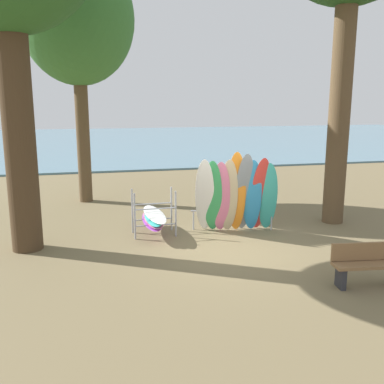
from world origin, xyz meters
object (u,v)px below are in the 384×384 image
at_px(leaning_board_pile, 236,195).
at_px(board_storage_rack, 153,217).
at_px(tree_mid_behind, 77,20).
at_px(park_bench, 367,264).

bearing_deg(leaning_board_pile, board_storage_rack, 170.94).
relative_size(tree_mid_behind, leaning_board_pile, 3.48).
xyz_separation_m(leaning_board_pile, park_bench, (1.34, -3.99, -0.61)).
height_order(board_storage_rack, park_bench, board_storage_rack).
bearing_deg(tree_mid_behind, leaning_board_pile, -51.21).
xyz_separation_m(leaning_board_pile, board_storage_rack, (-2.25, 0.36, -0.56)).
bearing_deg(park_bench, board_storage_rack, 129.53).
distance_m(tree_mid_behind, leaning_board_pile, 8.28).
bearing_deg(leaning_board_pile, park_bench, -71.50).
distance_m(leaning_board_pile, park_bench, 4.25).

